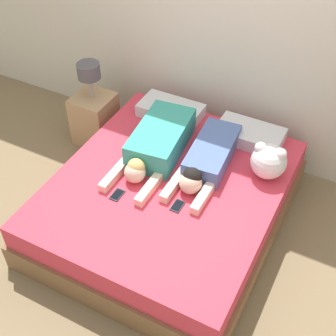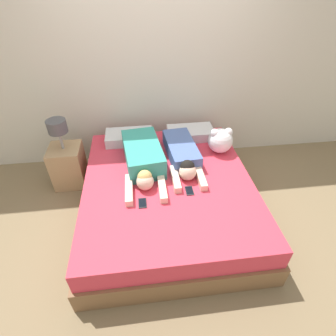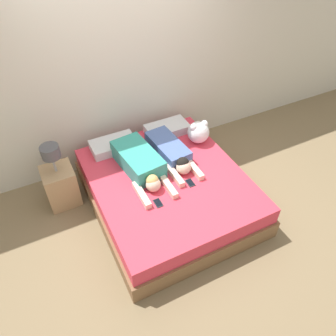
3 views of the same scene
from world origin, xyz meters
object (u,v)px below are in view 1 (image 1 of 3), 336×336
cell_phone_left (117,195)px  cell_phone_right (177,206)px  plush_toy (269,160)px  pillow_head_left (171,110)px  person_right (207,160)px  person_left (157,144)px  nightstand (94,115)px  bed (168,202)px  pillow_head_right (250,134)px

cell_phone_left → cell_phone_right: same height
plush_toy → pillow_head_left: bearing=161.4°
plush_toy → person_right: bearing=-162.1°
person_left → nightstand: 1.04m
bed → plush_toy: plush_toy is taller
pillow_head_left → pillow_head_right: size_ratio=1.00×
plush_toy → nightstand: (-1.84, 0.20, -0.31)m
cell_phone_left → person_left: bearing=86.0°
bed → person_left: (-0.24, 0.26, 0.35)m
person_right → cell_phone_left: (-0.48, -0.61, -0.08)m
bed → person_right: size_ratio=2.08×
cell_phone_left → cell_phone_right: size_ratio=1.00×
cell_phone_left → plush_toy: bearing=38.7°
cell_phone_right → pillow_head_left: bearing=119.8°
person_left → pillow_head_right: bearing=40.6°
person_left → plush_toy: bearing=11.3°
bed → pillow_head_left: pillow_head_left is taller
pillow_head_right → cell_phone_left: bearing=-120.9°
pillow_head_right → person_left: person_left is taller
bed → cell_phone_right: (0.19, -0.20, 0.24)m
person_right → cell_phone_left: 0.78m
pillow_head_left → person_left: 0.56m
cell_phone_left → pillow_head_left: bearing=95.5°
bed → nightstand: bearing=151.1°
person_right → plush_toy: (0.47, 0.15, 0.07)m
pillow_head_right → cell_phone_left: size_ratio=4.54×
pillow_head_left → person_left: person_left is taller
cell_phone_right → person_right: bearing=88.3°
cell_phone_right → plush_toy: size_ratio=0.42×
person_left → plush_toy: 0.93m
person_left → cell_phone_right: size_ratio=8.28×
person_left → cell_phone_right: person_left is taller
person_right → cell_phone_left: person_right is taller
pillow_head_right → person_left: 0.83m
bed → cell_phone_right: 0.37m
cell_phone_right → nightstand: (-1.35, 0.85, -0.16)m
nightstand → pillow_head_right: bearing=5.8°
plush_toy → cell_phone_left: bearing=-141.3°
pillow_head_right → person_right: 0.54m
cell_phone_left → nightstand: bearing=132.6°
person_left → person_right: (0.44, 0.03, -0.03)m
person_right → nightstand: nightstand is taller
pillow_head_left → person_left: (0.15, -0.54, 0.05)m
person_left → plush_toy: plush_toy is taller
cell_phone_left → cell_phone_right: 0.48m
bed → person_left: bearing=132.5°
person_left → cell_phone_left: (-0.04, -0.58, -0.11)m
bed → pillow_head_left: (-0.39, 0.80, 0.30)m
person_left → bed: bearing=-47.5°
pillow_head_right → plush_toy: size_ratio=1.91×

